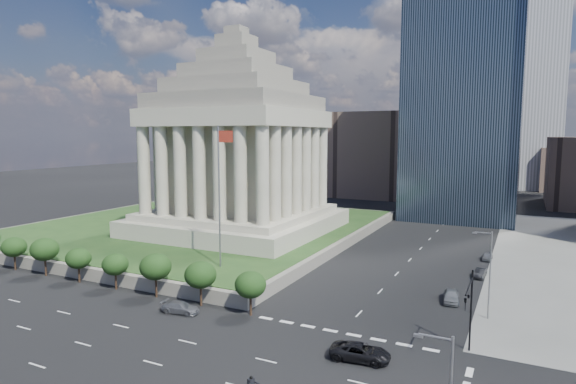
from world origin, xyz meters
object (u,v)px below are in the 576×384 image
Objects in this scene: parked_sedan_near at (451,296)px; parked_sedan_mid at (480,273)px; traffic_signal_ne at (469,304)px; street_lamp_north at (489,270)px; flagpole at (220,189)px; suv_grey at (181,307)px; parked_sedan_far at (487,256)px; war_memorial at (238,131)px; pickup_truck at (360,352)px.

parked_sedan_near is 1.21× the size of parked_sedan_mid.
traffic_signal_ne is at bearing -81.68° from parked_sedan_mid.
flagpole is at bearing -178.37° from street_lamp_north.
flagpole is at bearing -178.61° from parked_sedan_near.
suv_grey is at bearing -175.06° from traffic_signal_ne.
parked_sedan_far is (-1.83, 27.57, -5.03)m from street_lamp_north.
parked_sedan_far is at bearing 5.74° from war_memorial.
traffic_signal_ne is 11.34m from street_lamp_north.
traffic_signal_ne is 31.65m from suv_grey.
parked_sedan_mid is (-2.03, 16.64, -5.04)m from street_lamp_north.
traffic_signal_ne reaches higher than parked_sedan_far.
pickup_truck is 1.22× the size of suv_grey.
flagpole is 3.60× the size of pickup_truck.
parked_sedan_near is at bearing 9.06° from flagpole.
traffic_signal_ne is 28.35m from parked_sedan_mid.
parked_sedan_mid is (-1.21, 27.94, -4.63)m from traffic_signal_ne.
parked_sedan_near reaches higher than parked_sedan_far.
parked_sedan_mid is (33.12, 17.64, -12.49)m from flagpole.
parked_sedan_mid is at bearing 96.97° from street_lamp_north.
traffic_signal_ne reaches higher than pickup_truck.
flagpole reaches higher than suv_grey.
flagpole is 35.95m from street_lamp_north.
suv_grey is at bearing -156.39° from street_lamp_north.
traffic_signal_ne is 10.93m from pickup_truck.
pickup_truck is at bearing -45.99° from war_memorial.
pickup_truck is (-8.78, -4.74, -4.48)m from traffic_signal_ne.
parked_sedan_near is 12.93m from parked_sedan_mid.
flagpole is (12.17, -24.00, -8.29)m from war_memorial.
suv_grey is at bearing -125.42° from parked_sedan_far.
traffic_signal_ne is 0.80× the size of street_lamp_north.
parked_sedan_near is at bearing -65.25° from suv_grey.
war_memorial is 45.09m from suv_grey.
war_memorial is 54.92m from street_lamp_north.
parked_sedan_near is at bearing -95.45° from parked_sedan_far.
war_memorial reaches higher than parked_sedan_far.
traffic_signal_ne is 2.16× the size of parked_sedan_far.
pickup_truck is 22.52m from suv_grey.
street_lamp_north is at bearing -74.53° from suv_grey.
street_lamp_north is 2.19× the size of suv_grey.
street_lamp_north is (47.33, -23.00, -15.74)m from war_memorial.
pickup_truck reaches higher than suv_grey.
war_memorial is 60.00m from traffic_signal_ne.
parked_sedan_far is (0.21, 10.93, 0.01)m from parked_sedan_mid.
war_memorial is at bearing 154.08° from street_lamp_north.
street_lamp_north is at bearing -49.80° from parked_sedan_near.
parked_sedan_mid is (30.00, 30.64, -0.04)m from suv_grey.
pickup_truck is 44.31m from parked_sedan_far.
parked_sedan_near is (30.83, 4.92, -12.34)m from flagpole.
war_memorial is 4.88× the size of traffic_signal_ne.
traffic_signal_ne reaches higher than parked_sedan_near.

